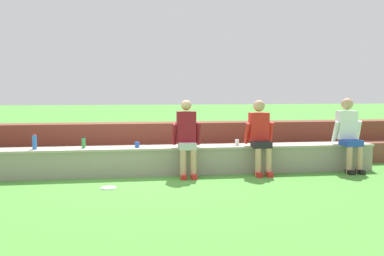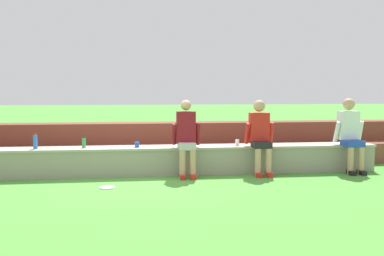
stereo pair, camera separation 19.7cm
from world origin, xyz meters
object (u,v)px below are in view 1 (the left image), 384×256
water_bottle_center_gap (34,142)px  water_bottle_mid_left (84,143)px  person_right_of_center (349,132)px  plastic_cup_right_end (137,145)px  person_center (260,134)px  frisbee (109,188)px  plastic_cup_left_end (237,142)px  person_left_of_center (187,136)px

water_bottle_center_gap → water_bottle_mid_left: bearing=1.8°
person_right_of_center → plastic_cup_right_end: size_ratio=14.06×
person_center → plastic_cup_right_end: person_center is taller
frisbee → water_bottle_mid_left: bearing=114.6°
water_bottle_mid_left → plastic_cup_right_end: size_ratio=2.02×
person_center → water_bottle_center_gap: person_center is taller
person_right_of_center → plastic_cup_left_end: bearing=174.5°
person_left_of_center → plastic_cup_left_end: 1.06m
person_left_of_center → frisbee: person_left_of_center is taller
person_center → water_bottle_center_gap: size_ratio=5.11×
plastic_cup_left_end → plastic_cup_right_end: bearing=-179.6°
water_bottle_center_gap → water_bottle_mid_left: size_ratio=1.33×
person_right_of_center → frisbee: bearing=-169.8°
water_bottle_center_gap → frisbee: 1.82m
person_center → plastic_cup_right_end: (-2.30, 0.21, -0.18)m
person_center → frisbee: bearing=-163.6°
frisbee → water_bottle_center_gap: bearing=142.2°
plastic_cup_left_end → frisbee: (-2.39, -1.04, -0.57)m
water_bottle_center_gap → plastic_cup_right_end: 1.83m
water_bottle_mid_left → person_right_of_center: bearing=-2.8°
person_right_of_center → plastic_cup_left_end: person_right_of_center is taller
person_left_of_center → water_bottle_center_gap: size_ratio=5.13×
water_bottle_center_gap → water_bottle_mid_left: 0.86m
person_left_of_center → plastic_cup_right_end: 0.95m
person_right_of_center → water_bottle_center_gap: bearing=177.9°
water_bottle_mid_left → plastic_cup_right_end: bearing=-2.9°
person_center → person_right_of_center: (1.79, 0.01, 0.02)m
water_bottle_mid_left → person_center: bearing=-4.5°
person_left_of_center → water_bottle_mid_left: 1.90m
plastic_cup_right_end → person_right_of_center: bearing=-2.8°
person_left_of_center → plastic_cup_right_end: person_left_of_center is taller
person_left_of_center → person_right_of_center: person_right_of_center is taller
water_bottle_center_gap → frisbee: (1.35, -1.05, -0.64)m
person_left_of_center → person_center: 1.40m
person_center → plastic_cup_left_end: person_center is taller
person_center → person_left_of_center: bearing=-178.4°
water_bottle_mid_left → plastic_cup_left_end: (2.88, -0.04, -0.04)m
person_center → plastic_cup_left_end: (-0.39, 0.22, -0.17)m
water_bottle_mid_left → frisbee: bearing=-65.4°
person_center → water_bottle_mid_left: size_ratio=6.80×
person_right_of_center → person_center: bearing=-179.7°
person_left_of_center → person_center: bearing=1.6°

